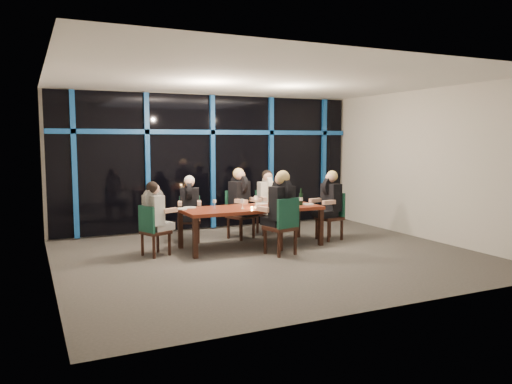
# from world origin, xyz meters

# --- Properties ---
(room) EXTENTS (7.04, 7.00, 3.02)m
(room) POSITION_xyz_m (0.00, 0.00, 2.02)
(room) COLOR #514D48
(room) RESTS_ON ground
(window_wall) EXTENTS (6.86, 0.43, 2.94)m
(window_wall) POSITION_xyz_m (0.01, 2.93, 1.55)
(window_wall) COLOR black
(window_wall) RESTS_ON ground
(dining_table) EXTENTS (2.60, 1.00, 0.75)m
(dining_table) POSITION_xyz_m (0.00, 0.80, 0.68)
(dining_table) COLOR maroon
(dining_table) RESTS_ON ground
(chair_far_left) EXTENTS (0.52, 0.52, 0.89)m
(chair_far_left) POSITION_xyz_m (-0.89, 1.79, 0.50)
(chair_far_left) COLOR black
(chair_far_left) RESTS_ON ground
(chair_far_mid) EXTENTS (0.59, 0.59, 0.97)m
(chair_far_mid) POSITION_xyz_m (0.10, 1.70, 0.54)
(chair_far_mid) COLOR black
(chair_far_mid) RESTS_ON ground
(chair_far_right) EXTENTS (0.46, 0.46, 0.93)m
(chair_far_right) POSITION_xyz_m (0.84, 1.87, 0.52)
(chair_far_right) COLOR black
(chair_far_right) RESTS_ON ground
(chair_end_left) EXTENTS (0.54, 0.54, 0.88)m
(chair_end_left) POSITION_xyz_m (-1.87, 0.82, 0.49)
(chair_end_left) COLOR black
(chair_end_left) RESTS_ON ground
(chair_end_right) EXTENTS (0.50, 0.50, 0.94)m
(chair_end_right) POSITION_xyz_m (1.77, 0.76, 0.53)
(chair_end_right) COLOR black
(chair_end_right) RESTS_ON ground
(chair_near_mid) EXTENTS (0.56, 0.56, 1.00)m
(chair_near_mid) POSITION_xyz_m (0.22, -0.06, 0.56)
(chair_near_mid) COLOR black
(chair_near_mid) RESTS_ON ground
(diner_far_left) EXTENTS (0.52, 0.60, 0.86)m
(diner_far_left) POSITION_xyz_m (-0.91, 1.71, 0.85)
(diner_far_left) COLOR black
(diner_far_left) RESTS_ON ground
(diner_far_mid) EXTENTS (0.61, 0.67, 0.95)m
(diner_far_mid) POSITION_xyz_m (0.13, 1.62, 0.93)
(diner_far_mid) COLOR black
(diner_far_mid) RESTS_ON ground
(diner_far_right) EXTENTS (0.48, 0.59, 0.90)m
(diner_far_right) POSITION_xyz_m (0.83, 1.79, 0.89)
(diner_far_right) COLOR silver
(diner_far_right) RESTS_ON ground
(diner_end_left) EXTENTS (0.60, 0.55, 0.86)m
(diner_end_left) POSITION_xyz_m (-1.80, 0.84, 0.84)
(diner_end_left) COLOR black
(diner_end_left) RESTS_ON ground
(diner_end_right) EXTENTS (0.62, 0.51, 0.92)m
(diner_end_right) POSITION_xyz_m (1.69, 0.75, 0.90)
(diner_end_right) COLOR black
(diner_end_right) RESTS_ON ground
(diner_near_mid) EXTENTS (0.56, 0.67, 0.98)m
(diner_near_mid) POSITION_xyz_m (0.20, 0.02, 0.96)
(diner_near_mid) COLOR black
(diner_near_mid) RESTS_ON ground
(plate_far_left) EXTENTS (0.24, 0.24, 0.01)m
(plate_far_left) POSITION_xyz_m (-1.08, 1.18, 0.76)
(plate_far_left) COLOR white
(plate_far_left) RESTS_ON dining_table
(plate_far_mid) EXTENTS (0.24, 0.24, 0.01)m
(plate_far_mid) POSITION_xyz_m (0.35, 1.10, 0.76)
(plate_far_mid) COLOR white
(plate_far_mid) RESTS_ON dining_table
(plate_far_right) EXTENTS (0.24, 0.24, 0.01)m
(plate_far_right) POSITION_xyz_m (0.79, 1.23, 0.76)
(plate_far_right) COLOR white
(plate_far_right) RESTS_ON dining_table
(plate_end_left) EXTENTS (0.24, 0.24, 0.01)m
(plate_end_left) POSITION_xyz_m (-1.28, 1.07, 0.76)
(plate_end_left) COLOR white
(plate_end_left) RESTS_ON dining_table
(plate_end_right) EXTENTS (0.24, 0.24, 0.01)m
(plate_end_right) POSITION_xyz_m (1.13, 0.66, 0.76)
(plate_end_right) COLOR white
(plate_end_right) RESTS_ON dining_table
(plate_near_mid) EXTENTS (0.24, 0.24, 0.01)m
(plate_near_mid) POSITION_xyz_m (0.08, 0.57, 0.76)
(plate_near_mid) COLOR white
(plate_near_mid) RESTS_ON dining_table
(wine_bottle) EXTENTS (0.07, 0.07, 0.32)m
(wine_bottle) POSITION_xyz_m (0.97, 0.65, 0.87)
(wine_bottle) COLOR black
(wine_bottle) RESTS_ON dining_table
(water_pitcher) EXTENTS (0.13, 0.12, 0.21)m
(water_pitcher) POSITION_xyz_m (0.76, 0.66, 0.86)
(water_pitcher) COLOR silver
(water_pitcher) RESTS_ON dining_table
(tea_light) EXTENTS (0.04, 0.04, 0.03)m
(tea_light) POSITION_xyz_m (-0.06, 0.66, 0.76)
(tea_light) COLOR #F7A64A
(tea_light) RESTS_ON dining_table
(wine_glass_a) EXTENTS (0.07, 0.07, 0.17)m
(wine_glass_a) POSITION_xyz_m (-0.23, 0.68, 0.88)
(wine_glass_a) COLOR white
(wine_glass_a) RESTS_ON dining_table
(wine_glass_b) EXTENTS (0.07, 0.07, 0.19)m
(wine_glass_b) POSITION_xyz_m (0.14, 0.91, 0.89)
(wine_glass_b) COLOR silver
(wine_glass_b) RESTS_ON dining_table
(wine_glass_c) EXTENTS (0.06, 0.06, 0.16)m
(wine_glass_c) POSITION_xyz_m (0.41, 0.66, 0.86)
(wine_glass_c) COLOR silver
(wine_glass_c) RESTS_ON dining_table
(wine_glass_d) EXTENTS (0.06, 0.06, 0.16)m
(wine_glass_d) POSITION_xyz_m (-0.67, 0.95, 0.87)
(wine_glass_d) COLOR silver
(wine_glass_d) RESTS_ON dining_table
(wine_glass_e) EXTENTS (0.06, 0.06, 0.16)m
(wine_glass_e) POSITION_xyz_m (0.98, 0.96, 0.86)
(wine_glass_e) COLOR white
(wine_glass_e) RESTS_ON dining_table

